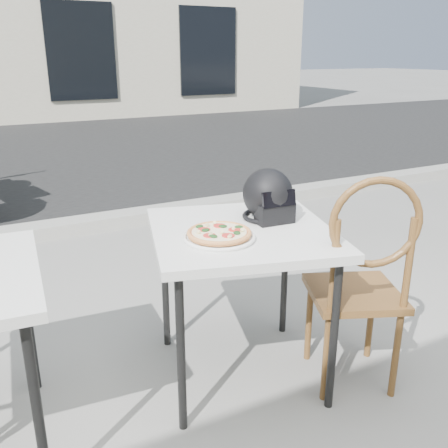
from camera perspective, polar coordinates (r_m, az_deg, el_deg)
name	(u,v)px	position (r m, az deg, el deg)	size (l,w,h in m)	color
ground	(266,428)	(2.40, 4.85, -22.26)	(80.00, 80.00, 0.00)	gray
street_asphalt	(38,155)	(8.71, -20.53, 7.38)	(30.00, 8.00, 0.00)	black
curb	(98,222)	(4.86, -14.18, 0.18)	(30.00, 0.25, 0.12)	#9C9A92
cafe_table_main	(242,243)	(2.38, 2.03, -2.18)	(1.03, 1.03, 0.79)	silver
plate	(219,237)	(2.21, -0.55, -1.55)	(0.39, 0.39, 0.02)	white
pizza	(219,233)	(2.21, -0.55, -1.01)	(0.38, 0.38, 0.04)	#D38B4D
helmet	(268,197)	(2.47, 5.10, 3.08)	(0.26, 0.27, 0.25)	black
cafe_chair_main	(362,274)	(2.40, 15.50, -5.52)	(0.55, 0.55, 1.10)	brown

